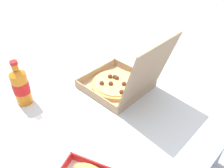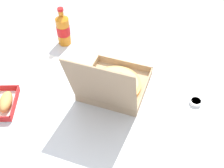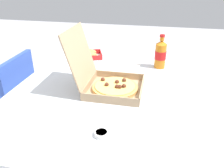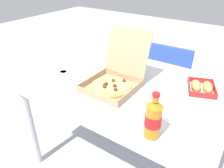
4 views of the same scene
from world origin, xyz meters
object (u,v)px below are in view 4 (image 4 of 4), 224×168
object	(u,v)px
chair	(171,80)
pizza_box_open	(114,80)
bread_side_box	(202,87)
cola_bottle	(153,119)
paper_menu	(181,118)
dipping_sauce_cup	(64,73)

from	to	relation	value
chair	pizza_box_open	distance (m)	0.82
bread_side_box	pizza_box_open	bearing A→B (deg)	-150.88
bread_side_box	cola_bottle	distance (m)	0.53
cola_bottle	paper_menu	xyz separation A→B (m)	(0.07, 0.19, -0.09)
dipping_sauce_cup	chair	bearing A→B (deg)	58.62
chair	dipping_sauce_cup	bearing A→B (deg)	-121.38
paper_menu	cola_bottle	bearing A→B (deg)	-99.43
bread_side_box	paper_menu	bearing A→B (deg)	-92.02
bread_side_box	dipping_sauce_cup	xyz separation A→B (m)	(-0.84, -0.31, -0.01)
bread_side_box	dipping_sauce_cup	size ratio (longest dim) A/B	4.11
chair	bread_side_box	xyz separation A→B (m)	(0.35, -0.50, 0.28)
cola_bottle	dipping_sauce_cup	size ratio (longest dim) A/B	4.00
cola_bottle	paper_menu	distance (m)	0.22
paper_menu	bread_side_box	bearing A→B (deg)	97.86
chair	cola_bottle	xyz separation A→B (m)	(0.27, -1.02, 0.35)
pizza_box_open	paper_menu	distance (m)	0.46
bread_side_box	dipping_sauce_cup	distance (m)	0.90
pizza_box_open	dipping_sauce_cup	bearing A→B (deg)	-171.78
bread_side_box	chair	bearing A→B (deg)	124.78
chair	paper_menu	world-z (taller)	chair
dipping_sauce_cup	paper_menu	bearing A→B (deg)	-1.14
pizza_box_open	bread_side_box	world-z (taller)	pizza_box_open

